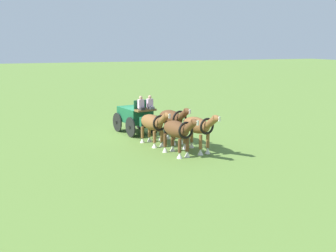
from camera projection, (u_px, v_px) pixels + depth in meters
The scene contains 6 objects.
ground_plane at pixel (135, 133), 27.21m from camera, with size 220.00×220.00×0.00m, color olive.
show_wagon at pixel (136, 116), 26.83m from camera, with size 5.52×2.26×2.64m.
draft_horse_rear_near at pixel (172, 119), 24.29m from camera, with size 3.17×1.29×2.28m.
draft_horse_rear_off at pixel (153, 123), 23.63m from camera, with size 3.10×1.22×2.15m.
draft_horse_lead_near at pixel (198, 127), 22.11m from camera, with size 3.17×1.22×2.27m.
draft_horse_lead_off at pixel (178, 131), 21.45m from camera, with size 3.09×1.21×2.19m.
Camera 1 is at (25.48, -7.91, 5.77)m, focal length 43.83 mm.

